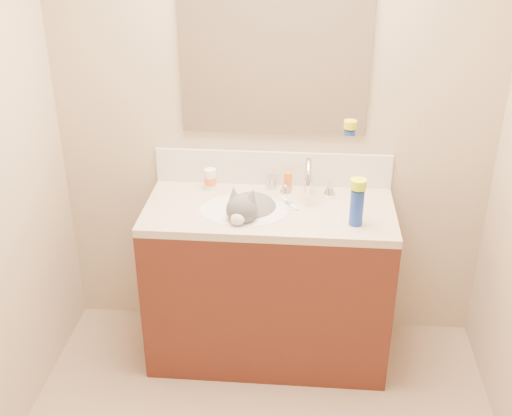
% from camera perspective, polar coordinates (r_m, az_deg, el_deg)
% --- Properties ---
extents(room_shell, '(2.24, 2.54, 2.52)m').
position_cam_1_polar(room_shell, '(1.93, -0.53, 3.44)').
color(room_shell, tan).
rests_on(room_shell, ground).
extents(vanity_cabinet, '(1.20, 0.55, 0.82)m').
position_cam_1_polar(vanity_cabinet, '(3.30, 1.12, -6.91)').
color(vanity_cabinet, '#4D1E14').
rests_on(vanity_cabinet, ground).
extents(counter_slab, '(1.20, 0.55, 0.04)m').
position_cam_1_polar(counter_slab, '(3.08, 1.19, -0.28)').
color(counter_slab, beige).
rests_on(counter_slab, vanity_cabinet).
extents(basin, '(0.45, 0.36, 0.14)m').
position_cam_1_polar(basin, '(3.09, -1.08, -1.27)').
color(basin, white).
rests_on(basin, vanity_cabinet).
extents(faucet, '(0.28, 0.20, 0.21)m').
position_cam_1_polar(faucet, '(3.15, 4.64, 2.45)').
color(faucet, silver).
rests_on(faucet, counter_slab).
extents(cat, '(0.34, 0.41, 0.32)m').
position_cam_1_polar(cat, '(3.08, -0.56, -0.58)').
color(cat, '#514E51').
rests_on(cat, basin).
extents(backsplash, '(1.20, 0.02, 0.18)m').
position_cam_1_polar(backsplash, '(3.27, 1.51, 3.55)').
color(backsplash, silver).
rests_on(backsplash, counter_slab).
extents(mirror, '(0.90, 0.02, 0.80)m').
position_cam_1_polar(mirror, '(3.08, 1.65, 13.64)').
color(mirror, white).
rests_on(mirror, room_shell).
extents(pill_bottle, '(0.07, 0.07, 0.11)m').
position_cam_1_polar(pill_bottle, '(3.25, -4.08, 2.59)').
color(pill_bottle, white).
rests_on(pill_bottle, counter_slab).
extents(pill_label, '(0.07, 0.07, 0.04)m').
position_cam_1_polar(pill_label, '(3.25, -4.08, 2.45)').
color(pill_label, orange).
rests_on(pill_label, pill_bottle).
extents(silver_jar, '(0.06, 0.06, 0.06)m').
position_cam_1_polar(silver_jar, '(3.25, 1.37, 2.24)').
color(silver_jar, '#B7B7BC').
rests_on(silver_jar, counter_slab).
extents(amber_bottle, '(0.04, 0.04, 0.10)m').
position_cam_1_polar(amber_bottle, '(3.22, 2.85, 2.36)').
color(amber_bottle, orange).
rests_on(amber_bottle, counter_slab).
extents(toothbrush, '(0.09, 0.14, 0.01)m').
position_cam_1_polar(toothbrush, '(3.10, 2.95, 0.42)').
color(toothbrush, white).
rests_on(toothbrush, counter_slab).
extents(toothbrush_head, '(0.03, 0.04, 0.02)m').
position_cam_1_polar(toothbrush_head, '(3.10, 2.95, 0.48)').
color(toothbrush_head, '#6696DA').
rests_on(toothbrush_head, counter_slab).
extents(spray_can, '(0.08, 0.08, 0.17)m').
position_cam_1_polar(spray_can, '(2.92, 8.93, 0.04)').
color(spray_can, '#1736A4').
rests_on(spray_can, counter_slab).
extents(spray_cap, '(0.09, 0.09, 0.04)m').
position_cam_1_polar(spray_cap, '(2.87, 9.10, 2.11)').
color(spray_cap, '#DCF219').
rests_on(spray_cap, spray_can).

